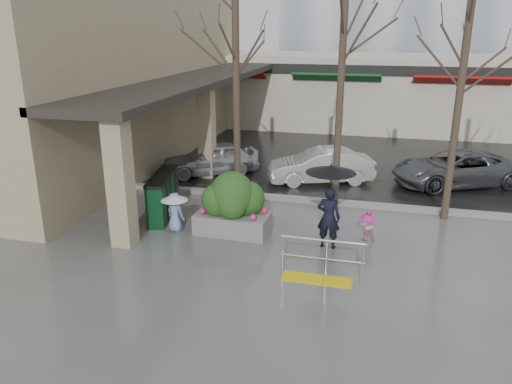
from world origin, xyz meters
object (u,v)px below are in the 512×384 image
at_px(news_boxes, 163,195).
at_px(handrail, 320,265).
at_px(car_a, 211,158).
at_px(planter, 233,204).
at_px(woman, 330,197).
at_px(car_c, 456,168).
at_px(tree_west, 236,41).
at_px(car_b, 321,166).
at_px(tree_mideast, 465,52).
at_px(child_pink, 367,223).
at_px(tree_midwest, 343,37).
at_px(child_blue, 175,207).

bearing_deg(news_boxes, handrail, -41.11).
bearing_deg(handrail, car_a, 124.79).
height_order(planter, news_boxes, planter).
height_order(handrail, woman, woman).
bearing_deg(car_a, car_c, 63.35).
distance_m(tree_west, car_b, 5.75).
bearing_deg(handrail, woman, 91.10).
bearing_deg(planter, tree_west, 103.83).
distance_m(tree_mideast, car_a, 9.81).
bearing_deg(child_pink, planter, -7.56).
bearing_deg(tree_midwest, child_blue, -145.02).
distance_m(planter, news_boxes, 2.55).
bearing_deg(car_c, tree_midwest, -71.67).
xyz_separation_m(woman, car_b, (-0.94, 5.67, -0.75)).
height_order(handrail, tree_mideast, tree_mideast).
xyz_separation_m(handrail, planter, (-2.71, 2.16, 0.48)).
relative_size(handrail, child_pink, 2.14).
bearing_deg(child_pink, handrail, 56.04).
xyz_separation_m(child_pink, news_boxes, (-6.08, 0.33, 0.14)).
xyz_separation_m(child_blue, planter, (1.62, 0.28, 0.15)).
bearing_deg(child_blue, tree_midwest, -124.40).
xyz_separation_m(child_pink, child_blue, (-5.26, -0.69, 0.20)).
xyz_separation_m(tree_mideast, child_pink, (-2.20, -2.23, -4.35)).
distance_m(tree_west, car_c, 9.17).
height_order(tree_west, child_pink, tree_west).
height_order(handrail, child_blue, child_blue).
bearing_deg(news_boxes, tree_midwest, 9.17).
distance_m(tree_midwest, planter, 5.71).
relative_size(tree_midwest, news_boxes, 2.92).
bearing_deg(car_b, child_pink, 1.11).
height_order(handrail, car_b, car_b).
relative_size(tree_mideast, planter, 3.13).
bearing_deg(news_boxes, car_c, 19.93).
distance_m(handrail, planter, 3.50).
height_order(planter, car_b, planter).
xyz_separation_m(tree_mideast, car_c, (0.66, 3.60, -4.23)).
distance_m(child_pink, car_a, 7.97).
bearing_deg(planter, car_c, 43.78).
distance_m(tree_midwest, car_c, 7.06).
bearing_deg(child_pink, car_b, -82.92).
bearing_deg(car_c, handrail, -48.29).
relative_size(tree_west, car_a, 1.84).
height_order(tree_mideast, planter, tree_mideast).
bearing_deg(planter, child_pink, 6.39).
bearing_deg(car_b, tree_mideast, 36.47).
distance_m(tree_mideast, child_blue, 9.03).
distance_m(handrail, child_pink, 2.74).
bearing_deg(woman, car_b, -75.71).
bearing_deg(car_b, tree_west, -61.08).
height_order(tree_mideast, child_pink, tree_mideast).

